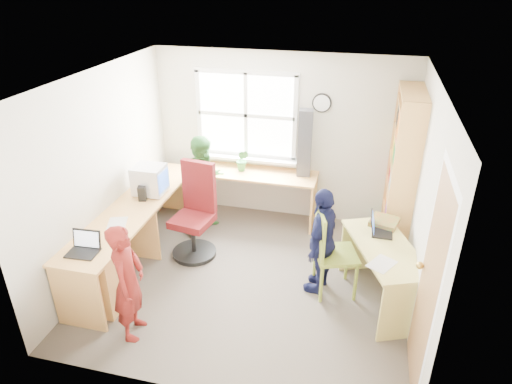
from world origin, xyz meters
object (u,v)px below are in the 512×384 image
crt_monitor (150,180)px  person_green (205,185)px  swivel_chair (195,216)px  person_navy (322,241)px  cd_tower (305,143)px  l_desk (137,245)px  bookshelf (401,177)px  potted_plant (242,160)px  laptop_right (378,228)px  right_desk (384,262)px  wooden_chair (330,250)px  laptop_left (84,247)px  person_red (128,282)px

crt_monitor → person_green: person_green is taller
swivel_chair → person_navy: size_ratio=0.95×
crt_monitor → cd_tower: size_ratio=0.41×
l_desk → person_green: person_green is taller
bookshelf → potted_plant: 2.16m
laptop_right → right_desk: bearing=-163.1°
wooden_chair → laptop_right: 0.60m
potted_plant → person_navy: (1.31, -1.41, -0.27)m
laptop_left → person_green: 2.01m
person_green → laptop_left: bearing=-172.9°
potted_plant → swivel_chair: bearing=-108.2°
l_desk → person_navy: (2.12, 0.32, 0.19)m
potted_plant → person_green: size_ratio=0.24×
l_desk → swivel_chair: bearing=55.5°
right_desk → potted_plant: size_ratio=4.16×
l_desk → person_red: bearing=-66.8°
crt_monitor → laptop_right: 2.88m
right_desk → person_navy: (-0.68, 0.06, 0.12)m
l_desk → laptop_right: size_ratio=9.54×
crt_monitor → laptop_right: size_ratio=1.26×
crt_monitor → person_red: (0.52, -1.62, -0.31)m
laptop_right → person_navy: 0.65m
laptop_right → potted_plant: potted_plant is taller
swivel_chair → laptop_left: (-0.70, -1.32, 0.27)m
person_green → person_navy: 1.96m
crt_monitor → potted_plant: (0.96, 0.97, -0.03)m
l_desk → person_green: 1.35m
potted_plant → person_navy: person_navy is taller
right_desk → person_red: size_ratio=1.08×
swivel_chair → crt_monitor: size_ratio=3.16×
laptop_right → person_green: 2.42m
laptop_left → person_navy: size_ratio=0.25×
wooden_chair → potted_plant: (-1.40, 1.44, 0.35)m
bookshelf → person_green: bearing=-175.4°
l_desk → laptop_left: bearing=-109.5°
crt_monitor → bookshelf: bearing=12.7°
bookshelf → cd_tower: (-1.28, 0.33, 0.22)m
l_desk → person_red: person_red is taller
bookshelf → person_navy: bookshelf is taller
laptop_left → person_green: (0.63, 1.90, -0.10)m
bookshelf → swivel_chair: (-2.48, -0.78, -0.47)m
bookshelf → laptop_right: bookshelf is taller
right_desk → swivel_chair: size_ratio=1.11×
crt_monitor → cd_tower: bearing=29.5°
l_desk → person_green: (0.40, 1.27, 0.24)m
wooden_chair → person_green: person_green is taller
bookshelf → laptop_right: (-0.24, -0.92, -0.24)m
laptop_left → crt_monitor: bearing=83.2°
swivel_chair → bookshelf: bearing=26.0°
laptop_right → cd_tower: (-1.04, 1.25, 0.46)m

